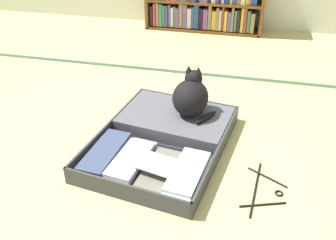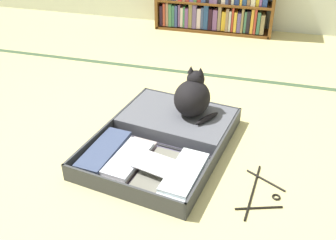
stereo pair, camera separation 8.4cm
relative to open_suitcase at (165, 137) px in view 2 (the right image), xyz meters
name	(u,v)px [view 2 (the right image)]	position (x,y,z in m)	size (l,w,h in m)	color
ground_plane	(129,168)	(-0.12, -0.27, -0.04)	(10.00, 10.00, 0.00)	tan
tatami_border	(184,72)	(-0.12, 0.95, -0.04)	(4.80, 0.05, 0.00)	#385034
open_suitcase	(165,137)	(0.00, 0.00, 0.00)	(0.79, 0.98, 0.10)	#36383A
black_cat	(193,97)	(0.11, 0.21, 0.16)	(0.28, 0.27, 0.28)	black
clothes_hanger	(260,193)	(0.55, -0.28, -0.04)	(0.22, 0.40, 0.01)	black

